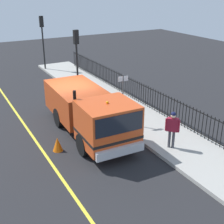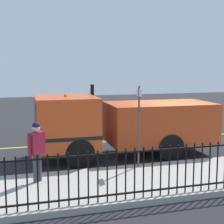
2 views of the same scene
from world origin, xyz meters
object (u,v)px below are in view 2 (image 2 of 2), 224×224
work_truck (115,122)px  street_sign (139,117)px  worker_standing (37,145)px  traffic_cone (88,139)px

work_truck → street_sign: street_sign is taller
worker_standing → traffic_cone: size_ratio=2.66×
work_truck → traffic_cone: work_truck is taller
traffic_cone → work_truck: bearing=17.4°
street_sign → traffic_cone: bearing=-168.2°
worker_standing → street_sign: street_sign is taller
worker_standing → traffic_cone: 5.00m
traffic_cone → worker_standing: bearing=-29.0°
traffic_cone → street_sign: street_sign is taller
work_truck → worker_standing: 3.84m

